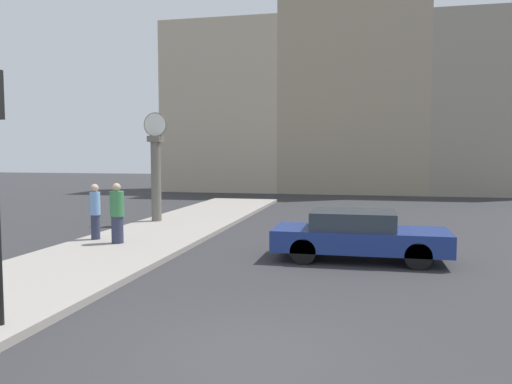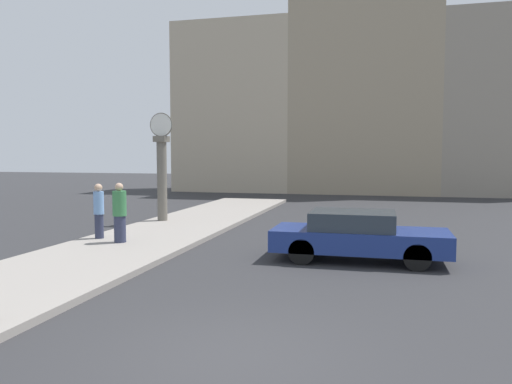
{
  "view_description": "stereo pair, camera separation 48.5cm",
  "coord_description": "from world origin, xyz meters",
  "px_view_note": "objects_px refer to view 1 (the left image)",
  "views": [
    {
      "loc": [
        1.64,
        -6.74,
        2.89
      ],
      "look_at": [
        -1.38,
        6.98,
        1.8
      ],
      "focal_mm": 35.0,
      "sensor_mm": 36.0,
      "label": 1
    },
    {
      "loc": [
        2.11,
        -6.62,
        2.89
      ],
      "look_at": [
        -1.38,
        6.98,
        1.8
      ],
      "focal_mm": 35.0,
      "sensor_mm": 36.0,
      "label": 2
    }
  ],
  "objects_px": {
    "pedestrian_blue_stripe": "(95,211)",
    "pedestrian_green_hoodie": "(117,214)",
    "street_clock": "(156,170)",
    "sedan_car": "(358,235)"
  },
  "relations": [
    {
      "from": "pedestrian_blue_stripe",
      "to": "pedestrian_green_hoodie",
      "type": "height_order",
      "value": "pedestrian_green_hoodie"
    },
    {
      "from": "street_clock",
      "to": "pedestrian_green_hoodie",
      "type": "distance_m",
      "value": 5.19
    },
    {
      "from": "sedan_car",
      "to": "street_clock",
      "type": "height_order",
      "value": "street_clock"
    },
    {
      "from": "pedestrian_green_hoodie",
      "to": "pedestrian_blue_stripe",
      "type": "bearing_deg",
      "value": 154.68
    },
    {
      "from": "sedan_car",
      "to": "pedestrian_blue_stripe",
      "type": "xyz_separation_m",
      "value": [
        -8.23,
        0.67,
        0.37
      ]
    },
    {
      "from": "sedan_car",
      "to": "pedestrian_green_hoodie",
      "type": "bearing_deg",
      "value": 178.52
    },
    {
      "from": "street_clock",
      "to": "pedestrian_blue_stripe",
      "type": "distance_m",
      "value": 4.65
    },
    {
      "from": "pedestrian_blue_stripe",
      "to": "pedestrian_green_hoodie",
      "type": "xyz_separation_m",
      "value": [
        1.02,
        -0.48,
        0.01
      ]
    },
    {
      "from": "pedestrian_blue_stripe",
      "to": "sedan_car",
      "type": "bearing_deg",
      "value": -4.64
    },
    {
      "from": "sedan_car",
      "to": "pedestrian_green_hoodie",
      "type": "height_order",
      "value": "pedestrian_green_hoodie"
    }
  ]
}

